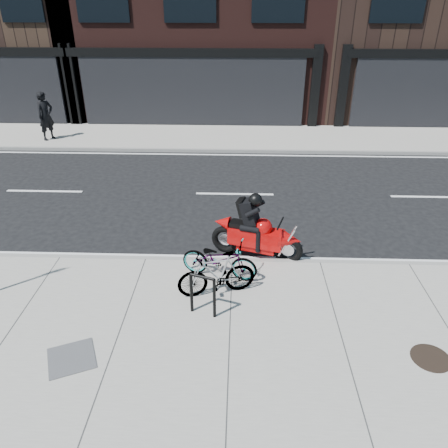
{
  "coord_description": "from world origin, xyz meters",
  "views": [
    {
      "loc": [
        0.12,
        -10.39,
        5.59
      ],
      "look_at": [
        -0.2,
        -1.66,
        0.9
      ],
      "focal_mm": 35.0,
      "sensor_mm": 36.0,
      "label": 1
    }
  ],
  "objects_px": {
    "manhole_cover": "(431,358)",
    "bicycle_front": "(219,259)",
    "motorcycle": "(260,233)",
    "bicycle_rear": "(216,274)",
    "bike_rack": "(203,292)",
    "pedestrian": "(46,116)",
    "utility_grate": "(71,358)"
  },
  "relations": [
    {
      "from": "bicycle_rear",
      "to": "utility_grate",
      "type": "bearing_deg",
      "value": -66.23
    },
    {
      "from": "bicycle_front",
      "to": "pedestrian",
      "type": "bearing_deg",
      "value": 51.82
    },
    {
      "from": "bicycle_rear",
      "to": "pedestrian",
      "type": "bearing_deg",
      "value": -158.76
    },
    {
      "from": "bike_rack",
      "to": "motorcycle",
      "type": "distance_m",
      "value": 2.51
    },
    {
      "from": "bike_rack",
      "to": "manhole_cover",
      "type": "relative_size",
      "value": 1.33
    },
    {
      "from": "bike_rack",
      "to": "manhole_cover",
      "type": "xyz_separation_m",
      "value": [
        3.91,
        -1.01,
        -0.51
      ]
    },
    {
      "from": "bicycle_rear",
      "to": "manhole_cover",
      "type": "bearing_deg",
      "value": 50.88
    },
    {
      "from": "pedestrian",
      "to": "manhole_cover",
      "type": "distance_m",
      "value": 16.32
    },
    {
      "from": "bicycle_front",
      "to": "pedestrian",
      "type": "xyz_separation_m",
      "value": [
        -7.49,
        9.59,
        0.53
      ]
    },
    {
      "from": "bicycle_rear",
      "to": "motorcycle",
      "type": "relative_size",
      "value": 0.73
    },
    {
      "from": "manhole_cover",
      "to": "utility_grate",
      "type": "relative_size",
      "value": 0.88
    },
    {
      "from": "motorcycle",
      "to": "manhole_cover",
      "type": "xyz_separation_m",
      "value": [
        2.76,
        -3.25,
        -0.53
      ]
    },
    {
      "from": "bicycle_rear",
      "to": "utility_grate",
      "type": "height_order",
      "value": "bicycle_rear"
    },
    {
      "from": "motorcycle",
      "to": "pedestrian",
      "type": "distance_m",
      "value": 12.04
    },
    {
      "from": "utility_grate",
      "to": "manhole_cover",
      "type": "bearing_deg",
      "value": 2.11
    },
    {
      "from": "bicycle_rear",
      "to": "utility_grate",
      "type": "relative_size",
      "value": 2.11
    },
    {
      "from": "bike_rack",
      "to": "bicycle_front",
      "type": "bearing_deg",
      "value": 78.62
    },
    {
      "from": "bike_rack",
      "to": "utility_grate",
      "type": "bearing_deg",
      "value": -149.82
    },
    {
      "from": "bicycle_rear",
      "to": "motorcycle",
      "type": "bearing_deg",
      "value": 134.67
    },
    {
      "from": "bicycle_front",
      "to": "manhole_cover",
      "type": "xyz_separation_m",
      "value": [
        3.66,
        -2.27,
        -0.42
      ]
    },
    {
      "from": "bike_rack",
      "to": "manhole_cover",
      "type": "bearing_deg",
      "value": -14.51
    },
    {
      "from": "bicycle_rear",
      "to": "pedestrian",
      "type": "xyz_separation_m",
      "value": [
        -7.46,
        10.21,
        0.49
      ]
    },
    {
      "from": "motorcycle",
      "to": "bicycle_rear",
      "type": "bearing_deg",
      "value": -103.55
    },
    {
      "from": "pedestrian",
      "to": "motorcycle",
      "type": "bearing_deg",
      "value": -104.18
    },
    {
      "from": "bicycle_front",
      "to": "utility_grate",
      "type": "distance_m",
      "value": 3.47
    },
    {
      "from": "bike_rack",
      "to": "motorcycle",
      "type": "xyz_separation_m",
      "value": [
        1.15,
        2.23,
        0.02
      ]
    },
    {
      "from": "manhole_cover",
      "to": "motorcycle",
      "type": "bearing_deg",
      "value": 130.37
    },
    {
      "from": "motorcycle",
      "to": "utility_grate",
      "type": "xyz_separation_m",
      "value": [
        -3.28,
        -3.47,
        -0.53
      ]
    },
    {
      "from": "bicycle_rear",
      "to": "bicycle_front",
      "type": "bearing_deg",
      "value": 162.19
    },
    {
      "from": "motorcycle",
      "to": "pedestrian",
      "type": "bearing_deg",
      "value": 151.08
    },
    {
      "from": "bicycle_front",
      "to": "manhole_cover",
      "type": "bearing_deg",
      "value": -108.03
    },
    {
      "from": "manhole_cover",
      "to": "bicycle_front",
      "type": "bearing_deg",
      "value": 148.14
    }
  ]
}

